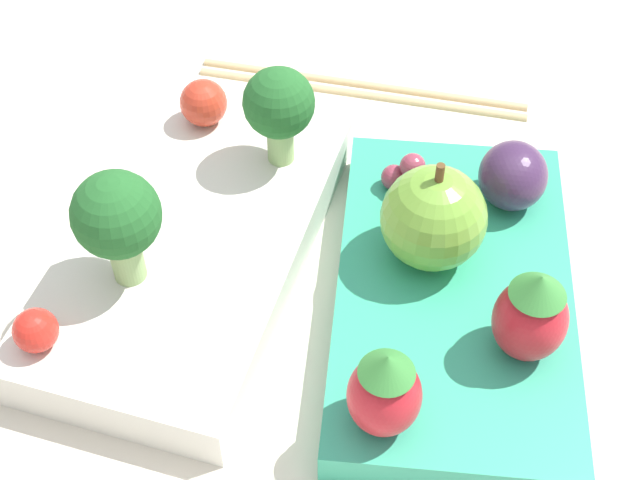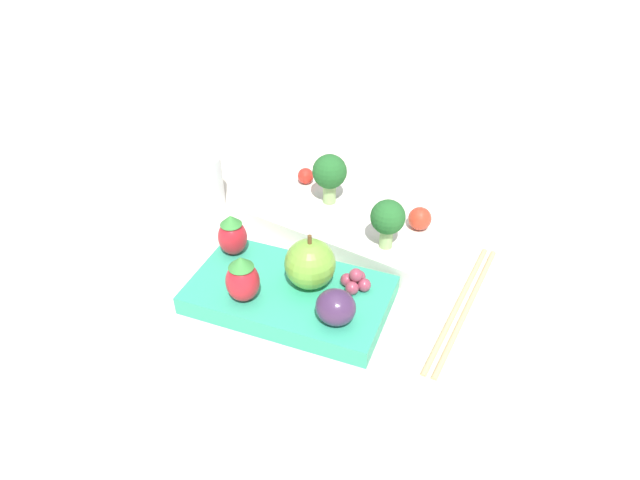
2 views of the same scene
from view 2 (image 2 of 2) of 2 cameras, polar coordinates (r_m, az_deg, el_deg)
name	(u,v)px [view 2 (image 2 of 2)]	position (r m, az deg, el deg)	size (l,w,h in m)	color
ground_plane	(317,265)	(0.64, -0.26, -2.47)	(4.00, 4.00, 0.00)	beige
bento_box_savoury	(349,226)	(0.68, 2.87, 1.40)	(0.23, 0.14, 0.03)	silver
bento_box_fruit	(287,294)	(0.59, -3.33, -5.40)	(0.21, 0.13, 0.02)	#33A87F
broccoli_floret_0	(388,219)	(0.61, 6.79, 2.13)	(0.04, 0.04, 0.06)	#93B770
broccoli_floret_1	(330,173)	(0.68, 0.97, 6.69)	(0.04, 0.04, 0.06)	#93B770
cherry_tomato_0	(420,219)	(0.66, 9.95, 2.13)	(0.03, 0.03, 0.03)	red
cherry_tomato_1	(306,176)	(0.73, -1.45, 6.43)	(0.02, 0.02, 0.02)	red
apple	(310,264)	(0.57, -1.01, -2.40)	(0.05, 0.05, 0.06)	#70A838
strawberry_0	(242,279)	(0.56, -7.77, -3.88)	(0.03, 0.03, 0.05)	red
strawberry_1	(232,235)	(0.62, -8.76, 0.49)	(0.03, 0.03, 0.05)	red
plum	(336,307)	(0.54, 1.58, -6.73)	(0.04, 0.04, 0.03)	#42284C
grape_cluster	(356,281)	(0.58, 3.58, -4.11)	(0.03, 0.03, 0.02)	#93384C
drinking_cup	(199,182)	(0.74, -11.99, 5.69)	(0.06, 0.06, 0.07)	silver
chopsticks_pair	(463,305)	(0.61, 14.08, -6.31)	(0.03, 0.21, 0.01)	tan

